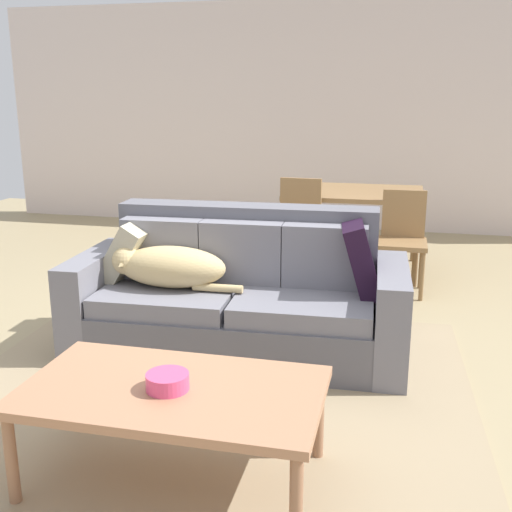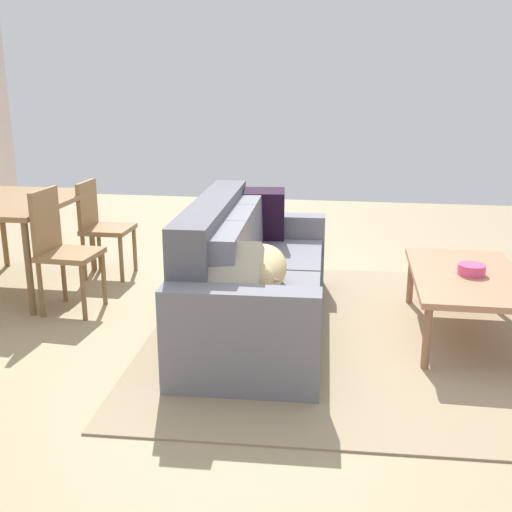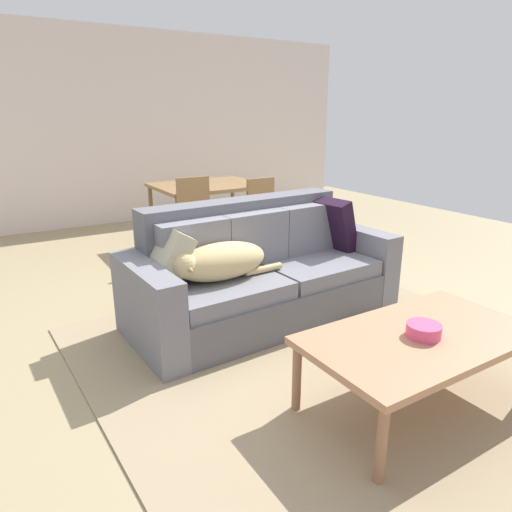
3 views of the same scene
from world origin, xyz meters
name	(u,v)px [view 2 (image 2 of 3)]	position (x,y,z in m)	size (l,w,h in m)	color
ground_plane	(251,334)	(0.00, 0.00, 0.00)	(10.00, 10.00, 0.00)	tan
area_rug	(358,333)	(0.12, -0.73, 0.01)	(2.90, 2.85, 0.01)	#9D8868
couch	(250,281)	(0.12, 0.03, 0.35)	(2.15, 0.97, 0.91)	#5B5A62
dog_on_left_cushion	(260,270)	(-0.32, -0.11, 0.57)	(0.86, 0.35, 0.26)	tan
throw_pillow_by_left_arm	(225,278)	(-0.65, 0.04, 0.62)	(0.14, 0.40, 0.40)	#B2AA8E
throw_pillow_by_right_arm	(256,216)	(0.88, 0.11, 0.64)	(0.13, 0.46, 0.46)	black
coffee_table	(466,280)	(0.21, -1.44, 0.40)	(1.27, 0.71, 0.44)	#B17B57
bowl_on_coffee_table	(472,270)	(0.20, -1.46, 0.48)	(0.18, 0.18, 0.07)	#EA4C7F
dining_table	(10,208)	(0.68, 2.11, 0.69)	(1.24, 0.97, 0.76)	olive
dining_chair_near_left	(61,245)	(0.25, 1.48, 0.51)	(0.42, 0.42, 0.93)	olive
dining_chair_near_right	(101,223)	(1.13, 1.53, 0.48)	(0.40, 0.40, 0.85)	olive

